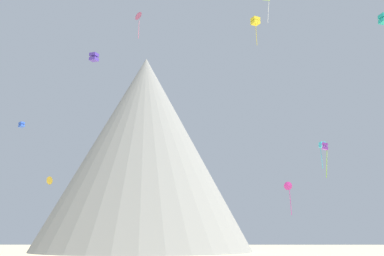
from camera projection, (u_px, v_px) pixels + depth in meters
rock_massif at (145, 164)px, 132.47m from camera, size 81.53×81.53×53.92m
kite_yellow_high at (255, 21)px, 83.87m from camera, size 1.68×1.68×5.09m
kite_rainbow_high at (139, 17)px, 81.63m from camera, size 1.50×1.37×4.92m
kite_indigo_high at (94, 57)px, 63.79m from camera, size 1.25×1.24×1.05m
kite_violet_mid at (325, 147)px, 64.54m from camera, size 1.02×0.97×4.83m
kite_teal_high at (384, 19)px, 58.50m from camera, size 1.32×1.30×1.15m
kite_gold_low at (50, 180)px, 71.31m from camera, size 1.33×1.04×1.26m
kite_blue_mid at (22, 125)px, 86.19m from camera, size 1.17×1.16×0.99m
kite_magenta_low at (288, 187)px, 72.43m from camera, size 1.27×0.44×4.99m
kite_cyan_mid at (322, 145)px, 80.41m from camera, size 1.09×1.11×4.52m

